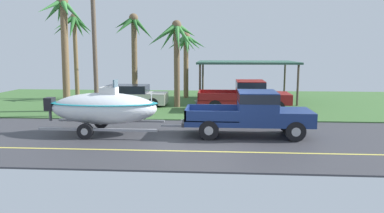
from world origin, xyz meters
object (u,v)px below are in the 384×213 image
Objects in this scene: boat_on_trailer at (104,108)px; parked_pickup_background at (249,94)px; palm_tree_near_right at (186,48)px; palm_tree_far_left at (64,29)px; palm_tree_mid at (74,32)px; palm_tree_far_right at (134,38)px; parked_sedan_near at (131,96)px; palm_tree_near_left at (176,43)px; utility_pole at (95,47)px; pickup_truck_towing at (256,111)px; carport_awning at (246,63)px.

boat_on_trailer is 1.07× the size of parked_pickup_background.
boat_on_trailer is 12.84m from palm_tree_near_right.
palm_tree_near_right is 0.74× the size of palm_tree_far_left.
palm_tree_mid reaches higher than palm_tree_far_right.
palm_tree_mid is at bearing -173.95° from palm_tree_near_right.
parked_sedan_near is 0.73× the size of palm_tree_far_right.
palm_tree_near_left is 5.17m from utility_pole.
palm_tree_mid is 1.01× the size of palm_tree_far_right.
utility_pole reaches higher than parked_pickup_background.
palm_tree_far_left reaches higher than pickup_truck_towing.
boat_on_trailer is 1.10× the size of palm_tree_near_left.
utility_pole is (-4.00, -3.26, -0.27)m from palm_tree_near_left.
palm_tree_far_right is (-8.08, 0.48, 1.79)m from carport_awning.
carport_awning reaches higher than parked_pickup_background.
palm_tree_near_right is 9.20m from utility_pole.
parked_sedan_near is 0.67× the size of carport_awning.
boat_on_trailer is 7.96m from parked_sedan_near.
palm_tree_near_right is 9.43m from palm_tree_far_left.
palm_tree_far_right is (-7.97, 5.01, 3.46)m from parked_pickup_background.
palm_tree_near_right is at bearing 62.78° from utility_pole.
palm_tree_far_left reaches higher than palm_tree_far_right.
carport_awning reaches higher than pickup_truck_towing.
palm_tree_near_left reaches higher than parked_pickup_background.
palm_tree_mid is (-12.57, 0.64, 2.24)m from carport_awning.
parked_pickup_background is at bearing -22.53° from palm_tree_mid.
palm_tree_mid is at bearing 118.58° from utility_pole.
parked_sedan_near is 0.63× the size of utility_pole.
palm_tree_far_right is at bearing 97.87° from parked_sedan_near.
carport_awning is 8.29m from palm_tree_far_right.
palm_tree_near_right is (0.21, 4.93, -0.29)m from palm_tree_near_left.
pickup_truck_towing is 0.92× the size of boat_on_trailer.
pickup_truck_towing is 12.41m from palm_tree_far_left.
palm_tree_mid is at bearing 144.51° from parked_sedan_near.
palm_tree_mid is at bearing 106.27° from palm_tree_far_left.
utility_pole is at bearing -140.87° from palm_tree_near_left.
palm_tree_far_left is (-10.84, -5.28, 2.09)m from carport_awning.
parked_sedan_near is 5.12m from palm_tree_far_right.
palm_tree_near_left is at bearing 119.63° from pickup_truck_towing.
palm_tree_mid is at bearing 116.40° from boat_on_trailer.
parked_sedan_near is at bearing 167.70° from parked_pickup_background.
palm_tree_far_left is (-3.23, -2.39, 4.12)m from parked_sedan_near.
carport_awning reaches higher than parked_sedan_near.
palm_tree_near_right is at bearing 125.20° from parked_pickup_background.
palm_tree_mid is (-12.45, 5.17, 3.92)m from parked_pickup_background.
carport_awning is (6.89, 10.80, 1.58)m from boat_on_trailer.
palm_tree_far_left is 0.92× the size of utility_pole.
parked_pickup_background is at bearing 87.62° from pickup_truck_towing.
palm_tree_near_left reaches higher than palm_tree_near_right.
palm_tree_near_left is at bearing -48.08° from palm_tree_far_right.
parked_sedan_near is at bearing -159.21° from carport_awning.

